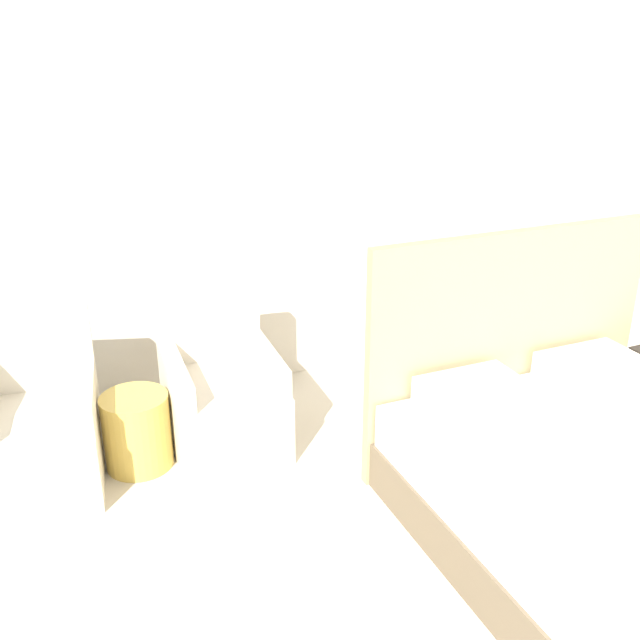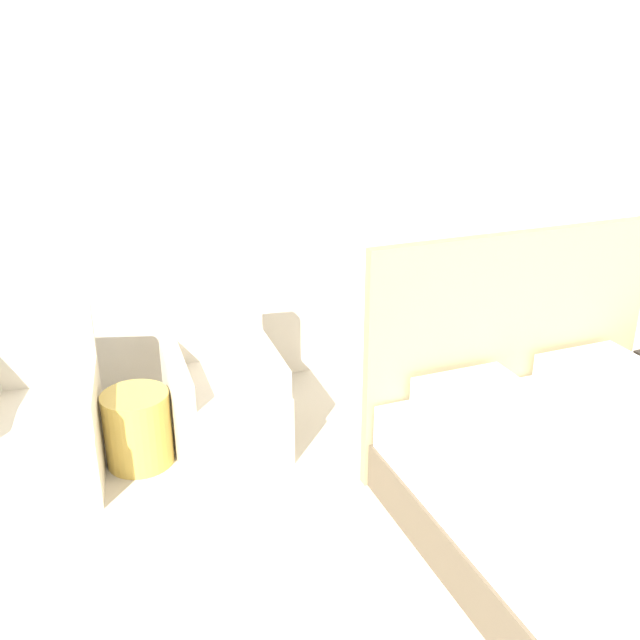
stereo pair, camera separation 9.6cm
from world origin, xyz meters
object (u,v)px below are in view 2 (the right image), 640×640
Objects in this scene: bed at (614,496)px; armchair_near_window_left at (40,434)px; armchair_near_window_right at (224,400)px; side_table at (138,428)px.

bed is 2.93m from armchair_near_window_left.
armchair_near_window_left is 1.02m from armchair_near_window_right.
bed is at bearing -25.13° from armchair_near_window_left.
side_table is (0.51, -0.05, -0.05)m from armchair_near_window_left.
armchair_near_window_right is 2.07× the size of side_table.
armchair_near_window_left is at bearing 147.22° from bed.
side_table is at bearing -172.13° from armchair_near_window_right.
bed is at bearing -45.19° from armchair_near_window_right.
bed is 2.49m from side_table.
armchair_near_window_right is at bearing 5.44° from side_table.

